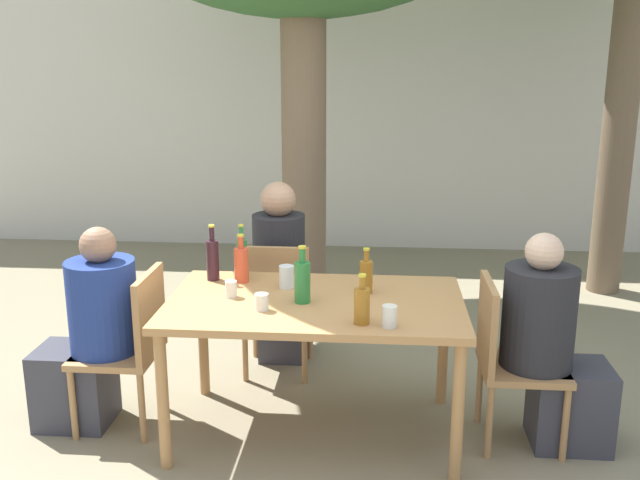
# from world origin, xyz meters

# --- Properties ---
(ground_plane) EXTENTS (30.00, 30.00, 0.00)m
(ground_plane) POSITION_xyz_m (0.00, 0.00, 0.00)
(ground_plane) COLOR gray
(cafe_building_wall) EXTENTS (10.00, 0.08, 2.80)m
(cafe_building_wall) POSITION_xyz_m (0.00, 4.02, 1.40)
(cafe_building_wall) COLOR beige
(cafe_building_wall) RESTS_ON ground_plane
(dining_table_front) EXTENTS (1.56, 0.94, 0.77)m
(dining_table_front) POSITION_xyz_m (0.00, 0.00, 0.69)
(dining_table_front) COLOR #B27F4C
(dining_table_front) RESTS_ON ground_plane
(patio_chair_0) EXTENTS (0.44, 0.44, 0.90)m
(patio_chair_0) POSITION_xyz_m (-1.01, 0.00, 0.51)
(patio_chair_0) COLOR #A87A4C
(patio_chair_0) RESTS_ON ground_plane
(patio_chair_1) EXTENTS (0.44, 0.44, 0.90)m
(patio_chair_1) POSITION_xyz_m (1.01, 0.00, 0.51)
(patio_chair_1) COLOR #A87A4C
(patio_chair_1) RESTS_ON ground_plane
(patio_chair_2) EXTENTS (0.44, 0.44, 0.90)m
(patio_chair_2) POSITION_xyz_m (-0.31, 0.70, 0.51)
(patio_chair_2) COLOR #A87A4C
(patio_chair_2) RESTS_ON ground_plane
(person_seated_0) EXTENTS (0.59, 0.37, 1.15)m
(person_seated_0) POSITION_xyz_m (-1.25, -0.00, 0.51)
(person_seated_0) COLOR #383842
(person_seated_0) RESTS_ON ground_plane
(person_seated_1) EXTENTS (0.59, 0.38, 1.16)m
(person_seated_1) POSITION_xyz_m (1.25, -0.00, 0.52)
(person_seated_1) COLOR #383842
(person_seated_1) RESTS_ON ground_plane
(person_seated_2) EXTENTS (0.34, 0.57, 1.25)m
(person_seated_2) POSITION_xyz_m (-0.31, 0.93, 0.57)
(person_seated_2) COLOR #383842
(person_seated_2) RESTS_ON ground_plane
(wine_bottle_0) EXTENTS (0.07, 0.07, 0.33)m
(wine_bottle_0) POSITION_xyz_m (-0.62, 0.30, 0.90)
(wine_bottle_0) COLOR #331923
(wine_bottle_0) RESTS_ON dining_table_front
(green_bottle_1) EXTENTS (0.06, 0.06, 0.31)m
(green_bottle_1) POSITION_xyz_m (-0.47, 0.39, 0.89)
(green_bottle_1) COLOR #287A38
(green_bottle_1) RESTS_ON dining_table_front
(amber_bottle_2) EXTENTS (0.08, 0.08, 0.25)m
(amber_bottle_2) POSITION_xyz_m (0.25, -0.32, 0.87)
(amber_bottle_2) COLOR #9E661E
(amber_bottle_2) RESTS_ON dining_table_front
(green_bottle_3) EXTENTS (0.08, 0.08, 0.30)m
(green_bottle_3) POSITION_xyz_m (-0.06, -0.04, 0.89)
(green_bottle_3) COLOR #287A38
(green_bottle_3) RESTS_ON dining_table_front
(soda_bottle_4) EXTENTS (0.08, 0.08, 0.28)m
(soda_bottle_4) POSITION_xyz_m (-0.45, 0.28, 0.88)
(soda_bottle_4) COLOR #DB4C2D
(soda_bottle_4) RESTS_ON dining_table_front
(amber_bottle_5) EXTENTS (0.07, 0.07, 0.25)m
(amber_bottle_5) POSITION_xyz_m (0.26, 0.14, 0.87)
(amber_bottle_5) COLOR #9E661E
(amber_bottle_5) RESTS_ON dining_table_front
(drinking_glass_0) EXTENTS (0.08, 0.08, 0.13)m
(drinking_glass_0) POSITION_xyz_m (-0.18, 0.19, 0.84)
(drinking_glass_0) COLOR white
(drinking_glass_0) RESTS_ON dining_table_front
(drinking_glass_1) EXTENTS (0.07, 0.07, 0.11)m
(drinking_glass_1) POSITION_xyz_m (0.39, -0.36, 0.83)
(drinking_glass_1) COLOR silver
(drinking_glass_1) RESTS_ON dining_table_front
(drinking_glass_2) EXTENTS (0.07, 0.07, 0.09)m
(drinking_glass_2) POSITION_xyz_m (-0.26, -0.17, 0.82)
(drinking_glass_2) COLOR silver
(drinking_glass_2) RESTS_ON dining_table_front
(drinking_glass_3) EXTENTS (0.06, 0.06, 0.09)m
(drinking_glass_3) POSITION_xyz_m (-0.45, 0.01, 0.82)
(drinking_glass_3) COLOR silver
(drinking_glass_3) RESTS_ON dining_table_front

